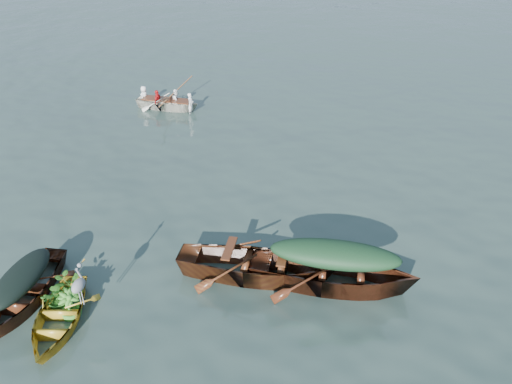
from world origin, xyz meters
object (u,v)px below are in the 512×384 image
heron (80,291)px  green_tarp_boat (332,287)px  rowed_boat (168,109)px  open_wooden_boat (256,278)px  dark_covered_boat (28,300)px  yellow_dinghy (60,325)px

heron → green_tarp_boat: bearing=11.5°
rowed_boat → heron: bearing=-163.6°
heron → open_wooden_boat: bearing=21.7°
green_tarp_boat → rowed_boat: 12.20m
dark_covered_boat → green_tarp_boat: (6.40, 1.95, 0.00)m
open_wooden_boat → rowed_boat: 11.26m
yellow_dinghy → heron: size_ratio=3.26×
green_tarp_boat → heron: 5.36m
green_tarp_boat → rowed_boat: bearing=36.4°
rowed_boat → heron: 12.11m
yellow_dinghy → dark_covered_boat: (-1.09, 0.51, 0.00)m
dark_covered_boat → rowed_boat: (-1.34, 11.38, 0.00)m
yellow_dinghy → heron: heron is taller
yellow_dinghy → green_tarp_boat: bearing=10.9°
open_wooden_boat → rowed_boat: open_wooden_boat is taller
dark_covered_boat → open_wooden_boat: bearing=16.6°
dark_covered_boat → open_wooden_boat: size_ratio=0.73×
yellow_dinghy → rowed_boat: bearing=87.7°
green_tarp_boat → dark_covered_boat: bearing=104.0°
yellow_dinghy → green_tarp_boat: green_tarp_boat is taller
dark_covered_boat → heron: (1.62, -0.33, 0.86)m
rowed_boat → open_wooden_boat: bearing=-145.6°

